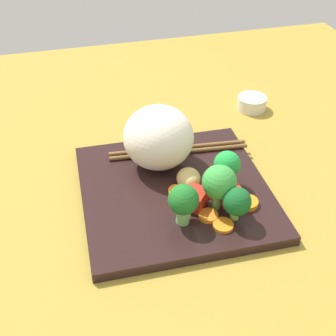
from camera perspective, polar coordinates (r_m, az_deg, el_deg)
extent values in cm
cube|color=olive|center=(63.12, 0.83, -4.14)|extent=(110.00, 110.00, 2.00)
cube|color=black|center=(62.00, 0.85, -2.97)|extent=(25.68, 25.68, 1.41)
ellipsoid|color=white|center=(63.26, -1.20, 3.88)|extent=(10.68, 10.64, 9.01)
cylinder|color=#83C04E|center=(56.94, 8.39, -5.58)|extent=(1.64, 1.68, 2.14)
sphere|color=#145723|center=(55.37, 8.67, -4.20)|extent=(3.55, 3.55, 3.55)
cylinder|color=#75B55F|center=(55.94, 1.96, -6.02)|extent=(2.48, 2.39, 2.22)
sphere|color=#1C6A24|center=(54.37, 1.96, -3.99)|extent=(3.80, 3.80, 3.80)
cylinder|color=#5D9443|center=(58.05, 6.04, -4.02)|extent=(1.71, 1.66, 2.55)
sphere|color=green|center=(56.25, 6.47, -1.76)|extent=(4.38, 4.38, 4.38)
cylinder|color=#589F3B|center=(61.67, 7.28, -1.32)|extent=(2.04, 1.71, 2.57)
sphere|color=green|center=(60.30, 7.45, 0.51)|extent=(3.57, 3.57, 3.57)
cylinder|color=orange|center=(56.28, 6.96, -7.17)|extent=(3.58, 3.58, 0.45)
cylinder|color=orange|center=(59.60, 9.93, -4.31)|extent=(3.79, 3.79, 0.69)
cylinder|color=orange|center=(60.71, 6.18, -3.14)|extent=(2.76, 2.76, 0.42)
cylinder|color=orange|center=(60.28, 3.99, -3.11)|extent=(2.87, 2.87, 0.78)
cylinder|color=orange|center=(60.27, 0.76, -3.08)|extent=(2.58, 2.58, 0.66)
cylinder|color=orange|center=(57.26, 5.11, -6.00)|extent=(3.50, 3.50, 0.52)
cube|color=red|center=(59.22, 7.83, -3.45)|extent=(2.95, 2.46, 2.11)
cube|color=red|center=(58.13, 3.50, -3.88)|extent=(3.85, 3.91, 2.35)
ellipsoid|color=tan|center=(60.97, 2.68, -1.49)|extent=(4.21, 4.61, 2.42)
cylinder|color=brown|center=(68.47, 1.26, 2.56)|extent=(20.82, 2.62, 0.63)
cylinder|color=brown|center=(67.58, 1.43, 2.02)|extent=(20.82, 2.62, 0.63)
cylinder|color=silver|center=(82.54, 10.50, 8.05)|extent=(5.10, 5.10, 2.35)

